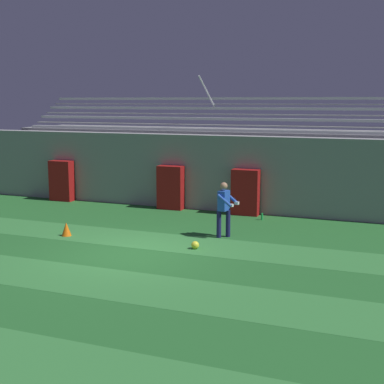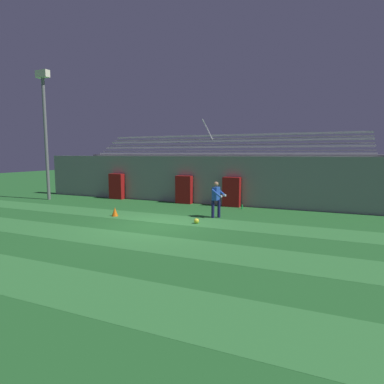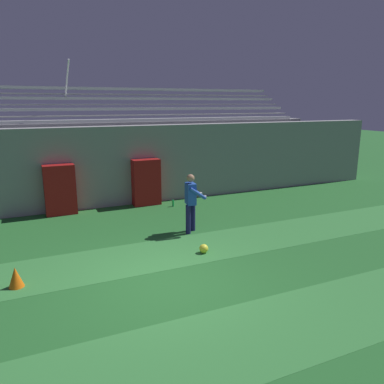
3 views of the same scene
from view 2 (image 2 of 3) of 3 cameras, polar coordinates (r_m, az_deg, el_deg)
The scene contains 14 objects.
ground_plane at distance 13.28m, azimuth -6.56°, elevation -6.00°, with size 80.00×80.00×0.00m, color #236028.
turf_stripe_near at distance 8.84m, azimuth -27.03°, elevation -13.30°, with size 28.00×1.86×0.01m, color #337A38.
turf_stripe_mid at distance 11.44m, azimuth -12.34°, elevation -8.20°, with size 28.00×1.86×0.01m, color #337A38.
turf_stripe_far at distance 14.53m, azimuth -3.67°, elevation -4.84°, with size 28.00×1.86×0.01m, color #337A38.
back_wall at distance 18.92m, azimuth 3.32°, elevation 2.14°, with size 24.00×0.60×2.80m, color gray.
padding_pillar_gate_left at distance 19.03m, azimuth -1.40°, elevation 0.43°, with size 0.98×0.44×1.65m, color maroon.
padding_pillar_gate_right at distance 18.00m, azimuth 7.06°, elevation 0.02°, with size 0.98×0.44×1.65m, color maroon.
padding_pillar_far_left at distance 21.53m, azimuth -13.22°, elevation 0.99°, with size 0.98×0.44×1.65m, color maroon.
bleacher_stand at distance 20.79m, azimuth 5.23°, elevation 2.81°, with size 18.00×3.35×5.03m.
floodlight_pole at distance 22.63m, azimuth -24.69°, elevation 11.67°, with size 0.90×0.36×8.06m.
goalkeeper at distance 14.75m, azimuth 4.35°, elevation -0.93°, with size 0.62×0.63×1.67m.
soccer_ball at distance 13.60m, azimuth 0.80°, elevation -5.17°, with size 0.22×0.22×0.22m, color yellow.
traffic_cone at distance 15.61m, azimuth -13.56°, elevation -3.43°, with size 0.30×0.30×0.42m, color orange.
water_bottle at distance 17.30m, azimuth 8.90°, elevation -2.64°, with size 0.07×0.07×0.24m, color green.
Camera 2 is at (6.54, -11.19, 2.93)m, focal length 30.00 mm.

